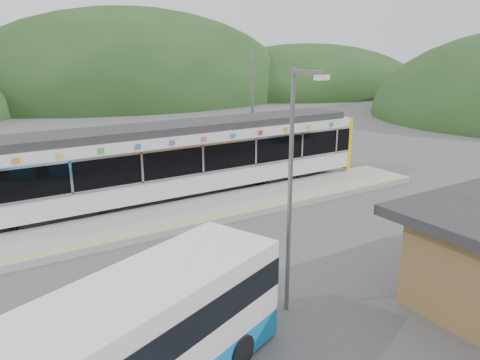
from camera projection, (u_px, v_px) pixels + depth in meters
ground at (226, 242)px, 18.10m from camera, size 120.00×120.00×0.00m
hills at (273, 185)px, 25.58m from camera, size 146.00×149.00×26.00m
platform at (188, 214)px, 20.73m from camera, size 26.00×3.20×0.30m
yellow_line at (201, 220)px, 19.64m from camera, size 26.00×0.10×0.01m
train at (180, 158)px, 22.90m from camera, size 20.44×3.01×3.74m
catenary_mast_east at (253, 111)px, 27.66m from camera, size 0.18×1.80×7.00m
lamp_post at (294, 175)px, 12.28m from camera, size 0.35×1.17×6.80m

